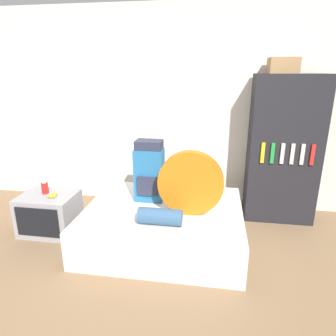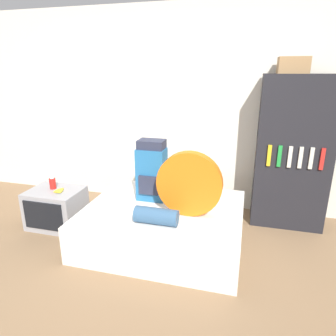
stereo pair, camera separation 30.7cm
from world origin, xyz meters
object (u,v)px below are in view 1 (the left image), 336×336
(backpack, at_px, (149,172))
(bookshelf, at_px, (283,150))
(tent_bag, at_px, (191,183))
(sleeping_roll, at_px, (160,217))
(canister, at_px, (45,188))
(television, at_px, (49,213))
(cardboard_box, at_px, (283,65))

(backpack, height_order, bookshelf, bookshelf)
(tent_bag, bearing_deg, backpack, 150.20)
(sleeping_roll, xyz_separation_m, canister, (-1.41, 0.40, 0.05))
(television, height_order, cardboard_box, cardboard_box)
(sleeping_roll, xyz_separation_m, bookshelf, (1.30, 1.16, 0.41))
(television, relative_size, cardboard_box, 1.96)
(backpack, distance_m, tent_bag, 0.56)
(bookshelf, bearing_deg, cardboard_box, 166.90)
(canister, distance_m, bookshelf, 2.84)
(backpack, xyz_separation_m, tent_bag, (0.48, -0.28, -0.00))
(tent_bag, height_order, canister, tent_bag)
(tent_bag, distance_m, cardboard_box, 1.72)
(backpack, bearing_deg, tent_bag, -29.80)
(backpack, distance_m, canister, 1.22)
(sleeping_roll, bearing_deg, canister, 164.26)
(backpack, relative_size, cardboard_box, 2.20)
(sleeping_roll, bearing_deg, cardboard_box, 44.78)
(television, relative_size, canister, 4.19)
(tent_bag, relative_size, canister, 4.52)
(tent_bag, distance_m, canister, 1.69)
(television, relative_size, bookshelf, 0.35)
(sleeping_roll, relative_size, television, 0.69)
(backpack, bearing_deg, bookshelf, 21.50)
(backpack, distance_m, sleeping_roll, 0.65)
(backpack, height_order, sleeping_roll, backpack)
(sleeping_roll, bearing_deg, tent_bag, 47.28)
(canister, bearing_deg, television, -46.77)
(television, height_order, bookshelf, bookshelf)
(tent_bag, relative_size, bookshelf, 0.37)
(tent_bag, xyz_separation_m, bookshelf, (1.04, 0.88, 0.16))
(tent_bag, xyz_separation_m, cardboard_box, (0.94, 0.90, 1.13))
(sleeping_roll, xyz_separation_m, television, (-1.37, 0.35, -0.25))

